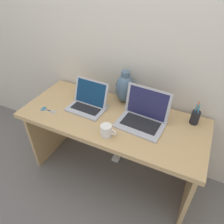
{
  "coord_description": "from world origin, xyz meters",
  "views": [
    {
      "loc": [
        0.57,
        -1.18,
        1.75
      ],
      "look_at": [
        0.0,
        0.0,
        0.75
      ],
      "focal_mm": 33.51,
      "sensor_mm": 36.0,
      "label": 1
    }
  ],
  "objects_px": {
    "laptop_left": "(89,101)",
    "scissors": "(46,110)",
    "coffee_mug": "(106,131)",
    "green_vase": "(125,88)",
    "laptop_right": "(144,114)",
    "power_brick": "(116,158)",
    "pen_cup": "(195,117)"
  },
  "relations": [
    {
      "from": "laptop_left",
      "to": "scissors",
      "type": "relative_size",
      "value": 2.18
    },
    {
      "from": "green_vase",
      "to": "scissors",
      "type": "relative_size",
      "value": 1.96
    },
    {
      "from": "laptop_left",
      "to": "green_vase",
      "type": "bearing_deg",
      "value": 42.28
    },
    {
      "from": "laptop_right",
      "to": "coffee_mug",
      "type": "bearing_deg",
      "value": -125.33
    },
    {
      "from": "coffee_mug",
      "to": "power_brick",
      "type": "xyz_separation_m",
      "value": [
        -0.08,
        0.36,
        -0.73
      ]
    },
    {
      "from": "laptop_right",
      "to": "green_vase",
      "type": "relative_size",
      "value": 1.29
    },
    {
      "from": "laptop_right",
      "to": "green_vase",
      "type": "xyz_separation_m",
      "value": [
        -0.24,
        0.2,
        0.06
      ]
    },
    {
      "from": "green_vase",
      "to": "pen_cup",
      "type": "height_order",
      "value": "green_vase"
    },
    {
      "from": "pen_cup",
      "to": "green_vase",
      "type": "bearing_deg",
      "value": 175.45
    },
    {
      "from": "laptop_left",
      "to": "pen_cup",
      "type": "height_order",
      "value": "laptop_left"
    },
    {
      "from": "laptop_right",
      "to": "scissors",
      "type": "relative_size",
      "value": 2.54
    },
    {
      "from": "coffee_mug",
      "to": "pen_cup",
      "type": "relative_size",
      "value": 0.63
    },
    {
      "from": "scissors",
      "to": "pen_cup",
      "type": "bearing_deg",
      "value": 17.57
    },
    {
      "from": "laptop_left",
      "to": "coffee_mug",
      "type": "distance_m",
      "value": 0.38
    },
    {
      "from": "coffee_mug",
      "to": "pen_cup",
      "type": "distance_m",
      "value": 0.69
    },
    {
      "from": "laptop_right",
      "to": "coffee_mug",
      "type": "xyz_separation_m",
      "value": [
        -0.19,
        -0.26,
        -0.02
      ]
    },
    {
      "from": "coffee_mug",
      "to": "scissors",
      "type": "height_order",
      "value": "coffee_mug"
    },
    {
      "from": "coffee_mug",
      "to": "laptop_right",
      "type": "bearing_deg",
      "value": 54.67
    },
    {
      "from": "laptop_right",
      "to": "coffee_mug",
      "type": "relative_size",
      "value": 3.09
    },
    {
      "from": "green_vase",
      "to": "power_brick",
      "type": "relative_size",
      "value": 4.1
    },
    {
      "from": "power_brick",
      "to": "green_vase",
      "type": "bearing_deg",
      "value": 74.71
    },
    {
      "from": "laptop_left",
      "to": "laptop_right",
      "type": "distance_m",
      "value": 0.48
    },
    {
      "from": "coffee_mug",
      "to": "power_brick",
      "type": "relative_size",
      "value": 1.72
    },
    {
      "from": "coffee_mug",
      "to": "scissors",
      "type": "relative_size",
      "value": 0.82
    },
    {
      "from": "green_vase",
      "to": "power_brick",
      "type": "height_order",
      "value": "green_vase"
    },
    {
      "from": "scissors",
      "to": "power_brick",
      "type": "xyz_separation_m",
      "value": [
        0.51,
        0.31,
        -0.69
      ]
    },
    {
      "from": "green_vase",
      "to": "laptop_right",
      "type": "bearing_deg",
      "value": -39.67
    },
    {
      "from": "laptop_left",
      "to": "laptop_right",
      "type": "height_order",
      "value": "laptop_right"
    },
    {
      "from": "laptop_right",
      "to": "pen_cup",
      "type": "height_order",
      "value": "laptop_right"
    },
    {
      "from": "green_vase",
      "to": "coffee_mug",
      "type": "height_order",
      "value": "green_vase"
    },
    {
      "from": "laptop_left",
      "to": "green_vase",
      "type": "distance_m",
      "value": 0.33
    },
    {
      "from": "laptop_left",
      "to": "power_brick",
      "type": "xyz_separation_m",
      "value": [
        0.21,
        0.11,
        -0.75
      ]
    }
  ]
}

